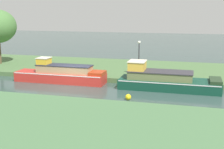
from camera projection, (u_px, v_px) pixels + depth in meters
name	position (u px, v px, depth m)	size (l,w,h in m)	color
ground_plane	(72.00, 87.00, 24.04)	(120.00, 120.00, 0.00)	#324743
riverbank_far	(98.00, 68.00, 30.61)	(72.00, 10.00, 0.40)	#4A6C3E
riverbank_near	(4.00, 125.00, 15.49)	(72.00, 10.00, 0.40)	#466E45
red_barge	(61.00, 74.00, 25.39)	(7.78, 1.76, 2.04)	red
forest_narrowboat	(165.00, 80.00, 23.19)	(7.60, 2.42, 2.10)	#113E2D
lamp_post	(139.00, 54.00, 25.80)	(0.24, 0.24, 3.02)	#333338
mooring_post_near	(179.00, 77.00, 23.98)	(0.15, 0.15, 0.72)	#4A3523
channel_buoy	(128.00, 97.00, 20.41)	(0.41, 0.41, 0.41)	yellow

